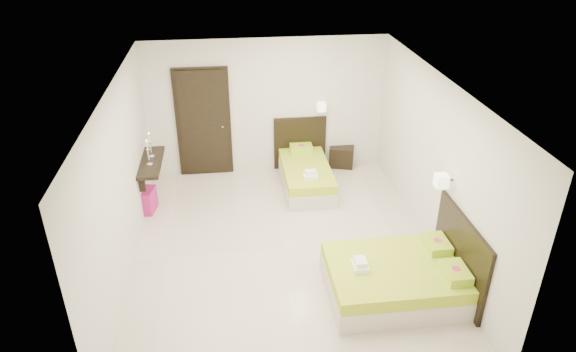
{
  "coord_description": "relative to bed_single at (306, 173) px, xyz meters",
  "views": [
    {
      "loc": [
        -0.74,
        -6.4,
        4.68
      ],
      "look_at": [
        0.1,
        0.3,
        1.1
      ],
      "focal_mm": 32.0,
      "sensor_mm": 36.0,
      "label": 1
    }
  ],
  "objects": [
    {
      "name": "bed_single",
      "position": [
        0.0,
        0.0,
        0.0
      ],
      "size": [
        1.02,
        1.71,
        1.41
      ],
      "color": "beige",
      "rests_on": "ground"
    },
    {
      "name": "door",
      "position": [
        -1.84,
        0.72,
        0.79
      ],
      "size": [
        1.02,
        0.15,
        2.14
      ],
      "color": "black",
      "rests_on": "ground"
    },
    {
      "name": "ottoman",
      "position": [
        -2.92,
        -0.56,
        -0.06
      ],
      "size": [
        0.47,
        0.47,
        0.41
      ],
      "primitive_type": "cube",
      "rotation": [
        0.0,
        0.0,
        -0.18
      ],
      "color": "#A31563",
      "rests_on": "ground"
    },
    {
      "name": "nightstand",
      "position": [
        0.85,
        0.74,
        -0.05
      ],
      "size": [
        0.57,
        0.53,
        0.42
      ],
      "primitive_type": "cube",
      "rotation": [
        0.0,
        0.0,
        -0.28
      ],
      "color": "black",
      "rests_on": "ground"
    },
    {
      "name": "console_shelf",
      "position": [
        -2.73,
        -0.37,
        0.56
      ],
      "size": [
        0.35,
        1.2,
        0.78
      ],
      "color": "black",
      "rests_on": "ground"
    },
    {
      "name": "bed_double",
      "position": [
        0.79,
        -3.16,
        0.01
      ],
      "size": [
        1.79,
        1.52,
        1.48
      ],
      "color": "beige",
      "rests_on": "ground"
    },
    {
      "name": "floor",
      "position": [
        -0.64,
        -1.97,
        -0.26
      ],
      "size": [
        5.5,
        5.5,
        0.0
      ],
      "primitive_type": "plane",
      "color": "beige",
      "rests_on": "ground"
    }
  ]
}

